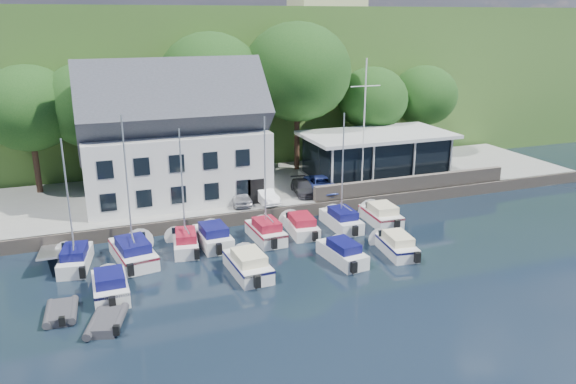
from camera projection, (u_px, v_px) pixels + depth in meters
name	position (u px, v px, depth m)	size (l,w,h in m)	color
ground	(342.00, 279.00, 33.65)	(180.00, 180.00, 0.00)	black
quay	(256.00, 190.00, 49.15)	(60.00, 13.00, 1.00)	gray
quay_face	(281.00, 213.00, 43.34)	(60.00, 0.30, 1.00)	#6A5F55
hillside	(169.00, 64.00, 86.69)	(160.00, 75.00, 16.00)	#365821
field_patch	(206.00, 10.00, 94.08)	(50.00, 30.00, 0.30)	#556733
harbor_building	(174.00, 144.00, 44.47)	(14.40, 8.20, 8.70)	silver
club_pavilion	(376.00, 155.00, 50.72)	(13.20, 7.20, 4.10)	black
seawall	(413.00, 183.00, 47.37)	(18.00, 0.50, 1.20)	#6A5F55
gangway	(51.00, 260.00, 36.20)	(1.20, 6.00, 1.40)	#BCBDC1
car_silver	(240.00, 196.00, 43.93)	(1.50, 3.73, 1.27)	#B5B5BA
car_white	(264.00, 195.00, 44.26)	(1.27, 3.65, 1.20)	white
car_dgrey	(303.00, 187.00, 46.34)	(1.54, 3.80, 1.10)	#302F35
car_blue	(322.00, 184.00, 46.62)	(1.63, 4.12, 1.41)	#33459C
flagpole	(364.00, 127.00, 45.63)	(2.62, 0.20, 10.93)	silver
tree_0	(32.00, 130.00, 45.42)	(7.68, 7.68, 10.49)	#123810
tree_1	(92.00, 126.00, 46.70)	(7.77, 7.77, 10.62)	#123810
tree_2	(212.00, 104.00, 50.89)	(9.40, 9.40, 12.85)	#123810
tree_3	(297.00, 98.00, 52.09)	(10.02, 10.02, 13.69)	#123810
tree_4	(372.00, 115.00, 55.36)	(6.92, 6.92, 9.46)	#123810
tree_5	(423.00, 111.00, 58.40)	(6.82, 6.82, 9.32)	#123810
boat_r1_0	(68.00, 200.00, 33.92)	(1.79, 5.78, 8.83)	silver
boat_r1_1	(128.00, 191.00, 34.71)	(2.27, 6.83, 9.45)	silver
boat_r1_2	(182.00, 189.00, 36.61)	(1.72, 5.76, 8.53)	silver
boat_r1_3	(213.00, 234.00, 38.41)	(2.05, 5.69, 1.55)	silver
boat_r1_4	(265.00, 176.00, 38.17)	(1.94, 5.65, 9.35)	silver
boat_r1_5	(301.00, 223.00, 40.74)	(1.94, 5.98, 1.36)	silver
boat_r1_6	(343.00, 168.00, 40.53)	(1.93, 6.12, 9.15)	silver
boat_r1_7	(381.00, 213.00, 42.64)	(2.15, 5.72, 1.52)	silver
boat_r2_0	(110.00, 284.00, 31.36)	(2.02, 5.34, 1.54)	silver
boat_r2_2	(248.00, 262.00, 34.10)	(2.09, 6.09, 1.52)	silver
boat_r2_3	(342.00, 250.00, 35.91)	(1.76, 5.76, 1.46)	silver
boat_r2_4	(396.00, 243.00, 37.22)	(1.81, 5.87, 1.40)	silver
dinghy_0	(61.00, 311.00, 29.34)	(1.67, 2.79, 0.65)	#333337
dinghy_1	(107.00, 320.00, 28.41)	(1.76, 2.93, 0.68)	#333337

